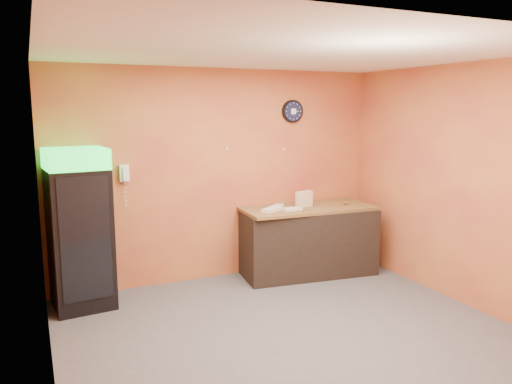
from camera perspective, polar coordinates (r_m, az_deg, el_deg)
floor at (r=5.33m, az=3.95°, el=-15.82°), size 4.50×4.50×0.00m
back_wall at (r=6.70m, az=-4.09°, el=1.95°), size 4.50×0.02×2.80m
left_wall at (r=4.31m, az=-23.16°, el=-3.00°), size 0.02×4.00×2.80m
right_wall at (r=6.28m, az=22.47°, el=0.75°), size 0.02×4.00×2.80m
ceiling at (r=4.84m, az=4.34°, el=15.68°), size 4.50×4.00×0.02m
beverage_cooler at (r=6.01m, az=-19.51°, el=-4.29°), size 0.70×0.71×1.84m
prep_counter at (r=7.00m, az=5.86°, el=-5.64°), size 1.90×1.01×0.91m
wall_clock at (r=7.06m, az=4.20°, el=9.19°), size 0.31×0.06×0.31m
wall_phone at (r=6.31m, az=-14.83°, el=2.09°), size 0.11×0.10×0.20m
butcher_paper at (r=6.89m, az=5.93°, el=-1.84°), size 1.86×0.90×0.04m
sub_roll_stack at (r=6.87m, az=5.53°, el=-0.80°), size 0.27×0.15×0.21m
wrapped_sandwich_left at (r=6.55m, az=1.85°, el=-2.01°), size 0.33×0.24×0.04m
wrapped_sandwich_mid at (r=6.62m, az=4.20°, el=-1.95°), size 0.25×0.10×0.04m
wrapped_sandwich_right at (r=6.74m, az=2.33°, el=-1.71°), size 0.28×0.25×0.04m
kitchen_tool at (r=6.91m, az=3.15°, el=-1.33°), size 0.06×0.06×0.06m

